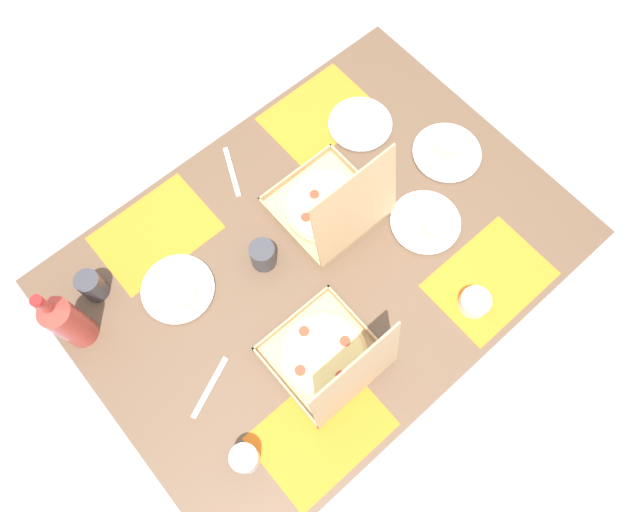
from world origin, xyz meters
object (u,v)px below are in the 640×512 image
(soda_bottle, at_px, (66,321))
(pizza_box_corner_right, at_px, (330,360))
(plate_near_left, at_px, (360,125))
(plate_near_right, at_px, (446,152))
(pizza_box_center, at_px, (332,207))
(plate_middle, at_px, (179,290))
(cup_red, at_px, (92,286))
(condiment_bowl, at_px, (475,302))
(plate_far_right, at_px, (426,223))
(cup_clear_left, at_px, (245,458))
(cup_clear_right, at_px, (263,255))

(soda_bottle, bearing_deg, pizza_box_corner_right, 131.95)
(plate_near_left, relative_size, plate_near_right, 0.95)
(pizza_box_center, height_order, plate_middle, pizza_box_center)
(cup_red, height_order, condiment_bowl, cup_red)
(pizza_box_corner_right, distance_m, soda_bottle, 0.74)
(pizza_box_center, distance_m, plate_near_left, 0.35)
(pizza_box_center, distance_m, cup_red, 0.76)
(pizza_box_corner_right, relative_size, plate_middle, 1.47)
(pizza_box_corner_right, height_order, soda_bottle, pizza_box_corner_right)
(plate_near_right, xyz_separation_m, plate_far_right, (0.23, 0.14, 0.00))
(pizza_box_center, relative_size, condiment_bowl, 3.73)
(plate_far_right, height_order, cup_clear_left, cup_clear_left)
(condiment_bowl, bearing_deg, pizza_box_corner_right, -18.51)
(pizza_box_corner_right, height_order, condiment_bowl, pizza_box_corner_right)
(cup_clear_right, xyz_separation_m, cup_clear_left, (0.40, 0.42, -0.01))
(plate_near_left, relative_size, soda_bottle, 0.67)
(pizza_box_corner_right, xyz_separation_m, cup_red, (0.39, -0.63, 0.00))
(soda_bottle, bearing_deg, pizza_box_center, 167.00)
(pizza_box_center, distance_m, condiment_bowl, 0.52)
(plate_near_left, relative_size, cup_clear_right, 2.24)
(plate_near_right, bearing_deg, cup_clear_right, -7.85)
(plate_near_left, distance_m, cup_red, 1.01)
(pizza_box_center, xyz_separation_m, plate_near_left, (-0.29, -0.19, -0.04))
(plate_far_right, distance_m, soda_bottle, 1.10)
(plate_near_left, xyz_separation_m, soda_bottle, (1.11, -0.00, 0.12))
(plate_far_right, bearing_deg, condiment_bowl, 74.04)
(cup_clear_right, bearing_deg, cup_clear_left, 46.35)
(pizza_box_center, bearing_deg, plate_far_right, 132.16)
(plate_near_right, bearing_deg, cup_clear_left, 16.45)
(condiment_bowl, bearing_deg, cup_clear_left, -7.21)
(cup_red, bearing_deg, plate_near_left, 175.23)
(plate_middle, height_order, soda_bottle, soda_bottle)
(condiment_bowl, bearing_deg, cup_clear_right, -53.54)
(soda_bottle, bearing_deg, plate_middle, 164.95)
(plate_middle, relative_size, plate_near_left, 1.03)
(pizza_box_corner_right, xyz_separation_m, soda_bottle, (0.49, -0.55, 0.08))
(pizza_box_corner_right, relative_size, cup_clear_left, 3.76)
(pizza_box_center, height_order, plate_far_right, pizza_box_center)
(pizza_box_center, height_order, cup_red, pizza_box_center)
(plate_near_right, distance_m, plate_far_right, 0.27)
(plate_middle, height_order, condiment_bowl, condiment_bowl)
(soda_bottle, distance_m, cup_red, 0.16)
(soda_bottle, bearing_deg, cup_clear_right, 162.59)
(cup_red, xyz_separation_m, condiment_bowl, (-0.83, 0.78, -0.03))
(plate_near_left, xyz_separation_m, plate_near_right, (-0.14, 0.27, 0.00))
(cup_clear_right, bearing_deg, plate_near_right, 172.15)
(plate_near_right, bearing_deg, plate_far_right, 31.22)
(plate_middle, xyz_separation_m, plate_far_right, (-0.73, 0.33, 0.00))
(pizza_box_center, distance_m, plate_near_right, 0.45)
(plate_near_right, relative_size, condiment_bowl, 2.50)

